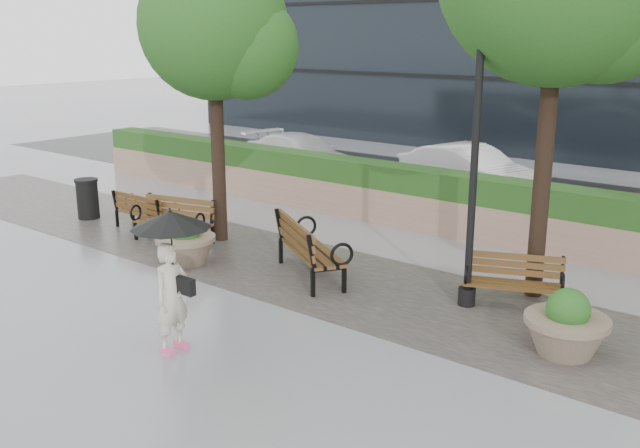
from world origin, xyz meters
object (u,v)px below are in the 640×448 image
Objects in this scene: bench_0 at (146,219)px; planter_left at (186,245)px; pedestrian at (172,268)px; car_right at (469,171)px; bench_3 at (513,292)px; bench_2 at (310,261)px; bench_1 at (174,229)px; car_left at (302,156)px; lamppost at (473,191)px; planter_right at (566,329)px; trash_bin at (88,200)px.

planter_left is (2.52, -1.01, 0.12)m from bench_0.
planter_left reaches higher than bench_0.
car_right is at bearing 4.18° from pedestrian.
bench_2 is at bearing 173.09° from bench_3.
pedestrian is (4.15, -3.45, 0.94)m from bench_1.
bench_0 is 6.53m from pedestrian.
bench_0 is at bearing 166.80° from car_right.
bench_2 is 0.48× the size of car_left.
car_left is at bearing -80.45° from bench_0.
lamppost is at bearing -114.82° from car_left.
lamppost reaches higher than planter_right.
planter_right is (9.60, -0.40, 0.12)m from bench_0.
planter_left is 0.27× the size of car_right.
bench_0 is 1.41× the size of planter_left.
bench_0 is 1.40× the size of planter_right.
pedestrian is (-2.95, -4.46, 0.96)m from bench_3.
bench_2 is at bearing 20.38° from planter_left.
car_left is at bearing 125.10° from bench_3.
planter_right is 9.74m from car_right.
car_left is 2.20× the size of pedestrian.
pedestrian is (2.82, -2.63, 0.84)m from planter_left.
car_right is 11.29m from pedestrian.
car_left reaches higher than planter_left.
pedestrian is at bearing -158.53° from car_right.
car_left is at bearing 95.55° from bench_1.
planter_left is at bearing -175.15° from car_right.
planter_left is 8.70m from car_right.
pedestrian is at bearing -53.42° from bench_1.
pedestrian is at bearing -146.06° from bench_3.
bench_0 is 7.88m from lamppost.
bench_1 is 1.60× the size of planter_left.
car_right is at bearing 56.38° from bench_1.
planter_right reaches higher than bench_0.
bench_1 is at bearing 47.64° from pedestrian.
bench_0 is at bearing 158.13° from planter_left.
bench_2 is (3.67, 0.05, 0.05)m from bench_1.
lamppost is at bearing 15.26° from planter_left.
lamppost is 2.17× the size of pedestrian.
pedestrian reaches higher than trash_bin.
lamppost reaches higher than bench_2.
lamppost is 0.98× the size of car_left.
car_right reaches higher than bench_3.
bench_3 is 1.46× the size of planter_left.
trash_bin is at bearing 163.06° from bench_3.
bench_3 is 8.00m from car_right.
car_right reaches higher than trash_bin.
planter_right is (1.31, -1.22, 0.13)m from bench_3.
lamppost is at bearing -32.86° from pedestrian.
car_left is (-9.56, 6.06, 0.39)m from bench_3.
trash_bin is at bearing 61.91° from pedestrian.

